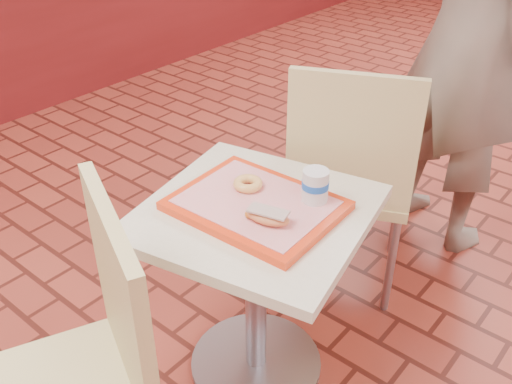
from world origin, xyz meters
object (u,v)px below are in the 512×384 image
Objects in this scene: serving_tray at (256,205)px; ring_donut at (248,184)px; chair_main_front at (81,375)px; paper_cup at (315,185)px; main_table at (256,267)px; chair_main_back at (351,172)px; long_john_donut at (267,217)px; customer at (469,36)px.

ring_donut is (-0.07, 0.04, 0.03)m from serving_tray.
chair_main_front reaches higher than paper_cup.
serving_tray is 0.08m from ring_donut.
main_table is 0.65m from chair_main_front.
chair_main_back is 7.04× the size of long_john_donut.
ring_donut reaches higher than serving_tray.
chair_main_back is at bearing 91.27° from main_table.
paper_cup is (0.12, 0.76, 0.21)m from chair_main_front.
chair_main_back is 0.59m from serving_tray.
customer is 13.39× the size of long_john_donut.
paper_cup is (0.03, -1.10, -0.17)m from customer.
customer reaches higher than long_john_donut.
customer is 20.59× the size of ring_donut.
ring_donut is at bearing 120.68° from chair_main_front.
customer is at bearing 82.15° from ring_donut.
ring_donut is (-0.07, 0.04, 0.26)m from main_table.
chair_main_front is at bearing -98.38° from long_john_donut.
main_table is at bearing 145.85° from long_john_donut.
ring_donut is at bearing 59.39° from chair_main_back.
serving_tray is at bearing -31.72° from ring_donut.
chair_main_front reaches higher than main_table.
chair_main_front is (0.01, -0.65, 0.09)m from main_table.
paper_cup is at bearing 41.98° from main_table.
ring_donut is (-0.16, -1.18, -0.21)m from customer.
chair_main_front is at bearing 66.08° from chair_main_back.
ring_donut is (-0.05, -0.53, 0.18)m from chair_main_back.
long_john_donut is 0.18m from paper_cup.
chair_main_back reaches higher than ring_donut.
ring_donut reaches higher than main_table.
chair_main_back is 0.56m from ring_donut.
customer is at bearing -124.30° from chair_main_back.
long_john_donut is at bearing 107.81° from customer.
chair_main_front is 1.90m from customer.
customer is 1.20m from ring_donut.
customer reaches higher than main_table.
customer reaches higher than serving_tray.
customer is at bearing 85.52° from serving_tray.
long_john_donut is (0.09, -0.06, 0.03)m from serving_tray.
chair_main_front is 0.52× the size of customer.
chair_main_front is at bearing -89.49° from main_table.
customer reaches higher than chair_main_front.
main_table is 0.29m from long_john_donut.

